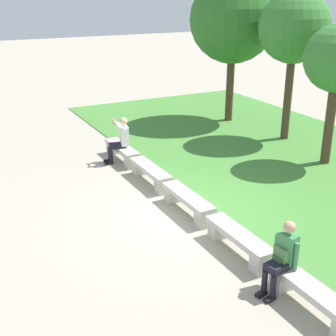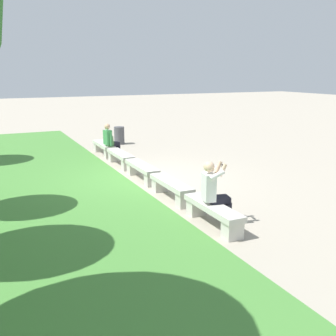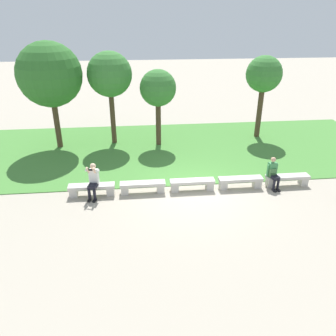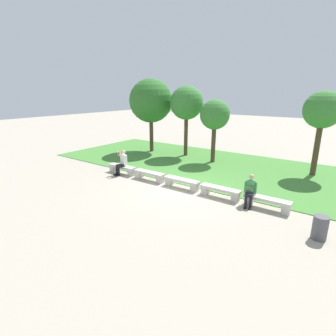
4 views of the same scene
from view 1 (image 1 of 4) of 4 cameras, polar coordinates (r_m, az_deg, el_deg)
ground_plane at (r=10.63m, az=2.40°, el=-5.47°), size 80.00×80.00×0.00m
grass_strip at (r=13.19m, az=19.15°, el=-1.17°), size 21.53×8.00×0.03m
bench_main at (r=13.76m, az=-5.66°, el=2.11°), size 1.75×0.40×0.45m
bench_near at (r=12.09m, az=-2.17°, el=-0.56°), size 1.75×0.40×0.45m
bench_mid at (r=10.50m, az=2.42°, el=-4.04°), size 1.75×0.40×0.45m
bench_far at (r=9.06m, az=8.62°, el=-8.65°), size 1.75×0.40×0.45m
bench_end at (r=7.84m, az=17.18°, el=-14.66°), size 1.75×0.40×0.45m
person_photographer at (r=13.51m, az=-5.86°, el=3.70°), size 0.52×0.77×1.32m
person_distant at (r=7.99m, az=13.79°, el=-10.30°), size 0.48×0.72×1.26m
backpack at (r=8.06m, az=13.79°, el=-10.43°), size 0.28×0.24×0.43m
tree_left_background at (r=15.55m, az=15.14°, el=16.11°), size 2.23×2.23×4.73m
tree_far_back at (r=17.52m, az=7.94°, el=17.45°), size 3.09×3.09×5.25m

